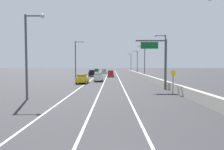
{
  "coord_description": "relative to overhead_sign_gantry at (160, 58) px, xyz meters",
  "views": [
    {
      "loc": [
        -0.32,
        -6.56,
        3.73
      ],
      "look_at": [
        -0.26,
        38.26,
        1.51
      ],
      "focal_mm": 33.71,
      "sensor_mm": 36.0,
      "label": 1
    }
  ],
  "objects": [
    {
      "name": "lane_stripe_center",
      "position": [
        -8.98,
        30.05,
        -4.73
      ],
      "size": [
        0.16,
        130.0,
        0.0
      ],
      "primitive_type": "cube",
      "color": "silver",
      "rests_on": "ground_plane"
    },
    {
      "name": "car_green_5",
      "position": [
        -13.63,
        55.18,
        -3.7
      ],
      "size": [
        1.86,
        4.78,
        2.06
      ],
      "color": "#196033",
      "rests_on": "ground_plane"
    },
    {
      "name": "lamp_post_right_third",
      "position": [
        1.55,
        27.32,
        0.55
      ],
      "size": [
        2.14,
        0.44,
        9.08
      ],
      "color": "#4C4C51",
      "rests_on": "ground_plane"
    },
    {
      "name": "lane_stripe_left",
      "position": [
        -12.48,
        30.05,
        -4.73
      ],
      "size": [
        0.16,
        130.0,
        0.0
      ],
      "primitive_type": "cube",
      "color": "silver",
      "rests_on": "ground_plane"
    },
    {
      "name": "speed_advisory_sign",
      "position": [
        0.44,
        -4.98,
        -2.96
      ],
      "size": [
        0.6,
        0.11,
        3.0
      ],
      "color": "#4C4C51",
      "rests_on": "ground_plane"
    },
    {
      "name": "overhead_sign_gantry",
      "position": [
        0.0,
        0.0,
        0.0
      ],
      "size": [
        4.68,
        0.36,
        7.5
      ],
      "color": "#47474C",
      "rests_on": "ground_plane"
    },
    {
      "name": "lamp_post_right_fourth",
      "position": [
        2.05,
        48.54,
        0.55
      ],
      "size": [
        2.14,
        0.44,
        9.08
      ],
      "color": "#4C4C51",
      "rests_on": "ground_plane"
    },
    {
      "name": "lane_stripe_right",
      "position": [
        -5.48,
        30.05,
        -4.73
      ],
      "size": [
        0.16,
        130.0,
        0.0
      ],
      "primitive_type": "cube",
      "color": "silver",
      "rests_on": "ground_plane"
    },
    {
      "name": "lamp_post_right_second",
      "position": [
        1.92,
        6.11,
        0.55
      ],
      "size": [
        2.14,
        0.44,
        9.08
      ],
      "color": "#4C4C51",
      "rests_on": "ground_plane"
    },
    {
      "name": "lamp_post_right_fifth",
      "position": [
        1.56,
        69.76,
        0.55
      ],
      "size": [
        2.14,
        0.44,
        9.08
      ],
      "color": "#4C4C51",
      "rests_on": "ground_plane"
    },
    {
      "name": "car_silver_3",
      "position": [
        -10.73,
        58.8,
        -3.79
      ],
      "size": [
        2.06,
        4.21,
        1.88
      ],
      "color": "#B7B7BC",
      "rests_on": "ground_plane"
    },
    {
      "name": "jersey_barrier_right",
      "position": [
        1.34,
        15.05,
        -4.18
      ],
      "size": [
        0.6,
        120.0,
        1.1
      ],
      "primitive_type": "cube",
      "color": "#9E998E",
      "rests_on": "ground_plane"
    },
    {
      "name": "car_black_2",
      "position": [
        -13.55,
        34.72,
        -3.7
      ],
      "size": [
        1.98,
        4.24,
        2.07
      ],
      "color": "black",
      "rests_on": "ground_plane"
    },
    {
      "name": "car_white_4",
      "position": [
        -10.34,
        15.31,
        -3.71
      ],
      "size": [
        1.82,
        4.27,
        2.06
      ],
      "color": "white",
      "rests_on": "ground_plane"
    },
    {
      "name": "lamp_post_left_mid",
      "position": [
        -15.34,
        16.35,
        0.55
      ],
      "size": [
        2.14,
        0.44,
        9.08
      ],
      "color": "#4C4C51",
      "rests_on": "ground_plane"
    },
    {
      "name": "car_yellow_1",
      "position": [
        -13.23,
        10.22,
        -3.78
      ],
      "size": [
        2.04,
        4.83,
        1.89
      ],
      "color": "gold",
      "rests_on": "ground_plane"
    },
    {
      "name": "ground_plane",
      "position": [
        -6.98,
        39.05,
        -4.73
      ],
      "size": [
        320.0,
        320.0,
        0.0
      ],
      "primitive_type": "plane",
      "color": "#2D2D30"
    },
    {
      "name": "lamp_post_left_near",
      "position": [
        -16.15,
        -9.11,
        0.55
      ],
      "size": [
        2.14,
        0.44,
        9.08
      ],
      "color": "#4C4C51",
      "rests_on": "ground_plane"
    },
    {
      "name": "car_red_0",
      "position": [
        -7.76,
        32.8,
        -3.74
      ],
      "size": [
        1.93,
        4.81,
        1.97
      ],
      "color": "red",
      "rests_on": "ground_plane"
    }
  ]
}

